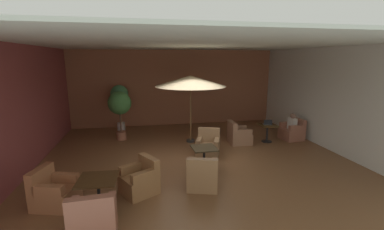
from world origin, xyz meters
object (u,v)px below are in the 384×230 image
object	(u,v)px
open_laptop	(268,123)
armchair_mid_center_east	(94,221)
patio_umbrella_tall_red	(191,81)
iced_drink_cup	(269,123)
cafe_table_front_left	(267,129)
potted_tree_mid_left	(120,97)
armchair_mid_center_south	(140,180)
patron_blue_shirt	(292,122)
armchair_front_left_north	(292,132)
armchair_front_left_east	(239,135)
potted_tree_left_corner	(120,105)
cafe_table_mid_center	(98,184)
armchair_front_right_north	(203,175)
armchair_mid_center_north	(54,192)
cafe_table_front_right	(204,152)

from	to	relation	value
open_laptop	armchair_mid_center_east	bearing A→B (deg)	-140.81
patio_umbrella_tall_red	iced_drink_cup	size ratio (longest dim) A/B	23.59
cafe_table_front_left	potted_tree_mid_left	bearing A→B (deg)	153.62
armchair_mid_center_east	armchair_mid_center_south	distance (m)	1.69
patron_blue_shirt	armchair_mid_center_east	bearing A→B (deg)	-145.25
armchair_front_left_north	patio_umbrella_tall_red	xyz separation A→B (m)	(-3.96, 0.48, 1.99)
iced_drink_cup	open_laptop	bearing A→B (deg)	-165.38
armchair_mid_center_east	potted_tree_mid_left	world-z (taller)	potted_tree_mid_left
armchair_front_left_east	potted_tree_left_corner	world-z (taller)	potted_tree_left_corner
patron_blue_shirt	armchair_front_left_east	bearing A→B (deg)	-178.46
patron_blue_shirt	armchair_front_left_north	bearing A→B (deg)	4.96
cafe_table_mid_center	armchair_mid_center_south	bearing A→B (deg)	29.62
potted_tree_left_corner	armchair_front_left_east	bearing A→B (deg)	-17.19
armchair_mid_center_east	potted_tree_mid_left	distance (m)	7.35
open_laptop	armchair_front_left_east	bearing A→B (deg)	179.75
potted_tree_left_corner	cafe_table_mid_center	bearing A→B (deg)	-92.03
armchair_front_right_north	cafe_table_mid_center	xyz separation A→B (m)	(-2.35, -0.44, 0.23)
cafe_table_mid_center	patron_blue_shirt	world-z (taller)	patron_blue_shirt
armchair_front_left_east	potted_tree_mid_left	world-z (taller)	potted_tree_mid_left
potted_tree_mid_left	open_laptop	size ratio (longest dim) A/B	5.80
potted_tree_left_corner	potted_tree_mid_left	xyz separation A→B (m)	(-0.08, 1.37, 0.13)
armchair_mid_center_east	patron_blue_shirt	xyz separation A→B (m)	(6.65, 4.61, 0.37)
armchair_front_left_north	cafe_table_mid_center	distance (m)	7.65
armchair_mid_center_north	armchair_mid_center_east	world-z (taller)	armchair_mid_center_east
open_laptop	iced_drink_cup	bearing A→B (deg)	14.62
armchair_front_right_north	armchair_mid_center_east	size ratio (longest dim) A/B	1.01
potted_tree_left_corner	potted_tree_mid_left	size ratio (longest dim) A/B	0.94
cafe_table_front_right	cafe_table_mid_center	xyz separation A→B (m)	(-2.65, -1.48, 0.02)
armchair_mid_center_east	patio_umbrella_tall_red	size ratio (longest dim) A/B	0.35
patron_blue_shirt	open_laptop	xyz separation A→B (m)	(-1.07, -0.06, 0.02)
cafe_table_front_right	armchair_mid_center_north	distance (m)	3.80
armchair_front_left_north	armchair_mid_center_east	bearing A→B (deg)	-145.39
armchair_mid_center_north	potted_tree_mid_left	world-z (taller)	potted_tree_mid_left
cafe_table_mid_center	patio_umbrella_tall_red	bearing A→B (deg)	55.93
armchair_front_left_east	cafe_table_front_right	world-z (taller)	armchair_front_left_east
cafe_table_front_left	cafe_table_front_right	world-z (taller)	same
cafe_table_front_left	armchair_mid_center_north	xyz separation A→B (m)	(-6.58, -3.24, -0.17)
cafe_table_front_left	cafe_table_mid_center	world-z (taller)	same
iced_drink_cup	open_laptop	world-z (taller)	open_laptop
cafe_table_front_right	armchair_mid_center_south	world-z (taller)	armchair_mid_center_south
cafe_table_mid_center	cafe_table_front_left	bearing A→B (deg)	32.09
potted_tree_left_corner	patron_blue_shirt	xyz separation A→B (m)	(6.53, -1.28, -0.67)
armchair_front_left_north	potted_tree_left_corner	distance (m)	6.77
armchair_mid_center_east	patio_umbrella_tall_red	bearing A→B (deg)	61.87
cafe_table_mid_center	open_laptop	xyz separation A→B (m)	(5.63, 3.55, 0.17)
potted_tree_mid_left	cafe_table_front_right	bearing A→B (deg)	-61.86
patio_umbrella_tall_red	open_laptop	xyz separation A→B (m)	(2.85, -0.55, -1.58)
potted_tree_mid_left	armchair_front_left_north	bearing A→B (deg)	-21.69
cafe_table_front_right	potted_tree_left_corner	size ratio (longest dim) A/B	0.37
cafe_table_front_right	patron_blue_shirt	xyz separation A→B (m)	(4.05, 2.14, 0.17)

